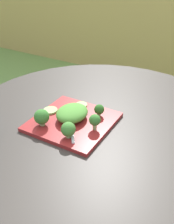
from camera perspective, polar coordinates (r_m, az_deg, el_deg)
The scene contains 10 objects.
patio_table at distance 1.13m, azimuth 2.65°, elevation -10.29°, with size 1.09×1.09×0.72m.
salad_plate at distance 0.98m, azimuth -3.01°, elevation -2.05°, with size 0.27×0.27×0.01m, color maroon.
fork at distance 0.93m, azimuth -3.33°, elevation -3.09°, with size 0.11×0.13×0.00m.
lettuce_mound at distance 0.97m, azimuth -3.17°, elevation -0.21°, with size 0.11×0.13×0.05m, color #519338.
broccoli_floret_0 at distance 0.94m, azimuth -9.54°, elevation -1.04°, with size 0.05×0.05×0.06m.
broccoli_floret_1 at distance 0.99m, azimuth 2.70°, elevation 0.63°, with size 0.04×0.04×0.04m.
broccoli_floret_2 at distance 0.91m, azimuth 1.66°, elevation -1.78°, with size 0.04×0.04×0.06m.
broccoli_floret_3 at distance 0.87m, azimuth -3.97°, elevation -3.67°, with size 0.05×0.05×0.06m.
cucumber_slice_0 at distance 1.03m, azimuth -7.72°, elevation 0.34°, with size 0.05×0.05×0.01m, color #8EB766.
cucumber_slice_1 at distance 1.06m, azimuth -1.22°, elevation 1.52°, with size 0.05×0.05×0.01m, color #8EB766.
Camera 1 is at (0.37, -0.75, 1.27)m, focal length 43.38 mm.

